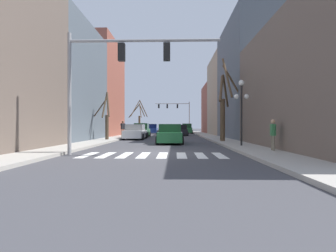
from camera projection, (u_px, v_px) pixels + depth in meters
ground_plane at (154, 153)px, 13.31m from camera, size 240.00×240.00×0.00m
sidewalk_left at (50, 152)px, 13.46m from camera, size 2.17×90.00×0.15m
sidewalk_right at (261, 152)px, 13.16m from camera, size 2.17×90.00×0.15m
building_row_left at (58, 78)px, 23.44m from camera, size 6.00×31.32×12.24m
building_row_right at (245, 95)px, 31.50m from camera, size 6.00×46.93×12.14m
crosswalk_stripes at (153, 155)px, 12.45m from camera, size 6.75×2.60×0.01m
traffic_signal_near at (115, 65)px, 12.52m from camera, size 7.31×0.28×5.87m
traffic_signal_far at (177, 110)px, 55.19m from camera, size 7.25×0.28×6.50m
street_lamp_right_corner at (241, 99)px, 16.59m from camera, size 0.95×0.36×4.16m
car_parked_right_near at (170, 134)px, 20.86m from camera, size 2.08×4.83×1.54m
car_at_intersection at (142, 131)px, 32.86m from camera, size 2.01×4.35×1.72m
car_parked_left_near at (152, 129)px, 46.50m from camera, size 2.17×4.15×1.72m
car_parked_right_mid at (135, 132)px, 27.29m from camera, size 2.12×4.83×1.55m
car_parked_left_far at (187, 129)px, 47.61m from camera, size 2.02×4.14×1.81m
car_driving_away_lane at (181, 130)px, 38.17m from camera, size 1.98×4.85×1.56m
pedestrian_on_left_sidewalk at (273, 132)px, 13.27m from camera, size 0.24×0.68×1.58m
pedestrian_crossing_street at (123, 127)px, 30.04m from camera, size 0.54×0.69×1.83m
street_tree_left_near at (139, 118)px, 45.26m from camera, size 3.32×2.41×5.76m
street_tree_right_far at (106, 118)px, 23.87m from camera, size 1.78×1.58×4.37m
street_tree_right_near at (224, 105)px, 21.77m from camera, size 2.74×3.50×6.88m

